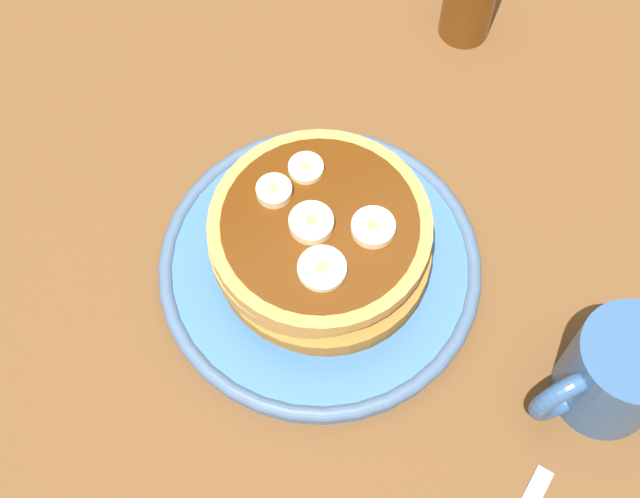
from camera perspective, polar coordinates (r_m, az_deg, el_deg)
The scene contains 9 objects.
ground_plane at distance 73.40cm, azimuth 0.00°, elevation -2.01°, with size 140.00×140.00×3.00cm, color brown.
plate at distance 71.04cm, azimuth 0.00°, elevation -1.12°, with size 25.80×25.80×2.07cm.
pancake_stack at distance 67.36cm, azimuth 0.00°, elevation 0.14°, with size 17.47×17.28×6.76cm.
banana_slice_0 at distance 64.01cm, azimuth -0.52°, elevation 1.59°, with size 3.29×3.29×1.07cm.
banana_slice_1 at distance 66.62cm, azimuth -0.91°, elevation 5.20°, with size 2.68×2.68×0.75cm.
banana_slice_2 at distance 64.05cm, azimuth 3.43°, elevation 1.37°, with size 3.23×3.23×0.98cm.
banana_slice_3 at distance 62.55cm, azimuth 0.13°, elevation -1.29°, with size 3.52×3.52×0.76cm.
banana_slice_4 at distance 65.48cm, azimuth -2.96°, elevation 3.72°, with size 2.68×2.68×1.05cm.
coffee_mug at distance 67.32cm, azimuth 18.34°, elevation -7.60°, with size 11.02×7.66×8.83cm.
Camera 1 is at (12.61, 28.32, 65.03)cm, focal length 49.84 mm.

